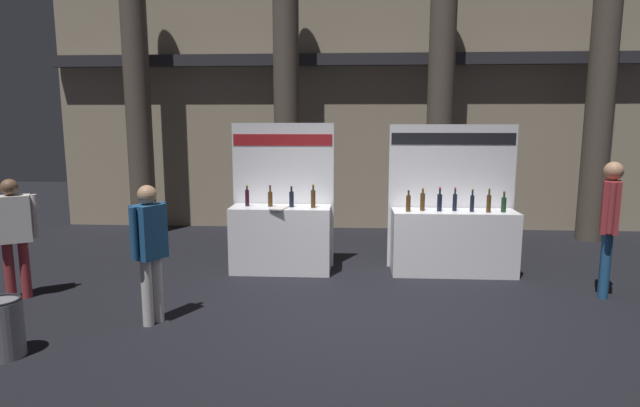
# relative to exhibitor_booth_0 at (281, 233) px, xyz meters

# --- Properties ---
(ground_plane) EXTENTS (26.64, 26.64, 0.00)m
(ground_plane) POSITION_rel_exhibitor_booth_0_xyz_m (1.30, -1.78, -0.61)
(ground_plane) COLOR black
(hall_colonnade) EXTENTS (13.32, 1.36, 6.58)m
(hall_colonnade) POSITION_rel_exhibitor_booth_0_xyz_m (1.30, 3.28, 2.62)
(hall_colonnade) COLOR gray
(hall_colonnade) RESTS_ON ground_plane
(exhibitor_booth_0) EXTENTS (1.62, 0.72, 2.32)m
(exhibitor_booth_0) POSITION_rel_exhibitor_booth_0_xyz_m (0.00, 0.00, 0.00)
(exhibitor_booth_0) COLOR white
(exhibitor_booth_0) RESTS_ON ground_plane
(exhibitor_booth_1) EXTENTS (1.97, 0.66, 2.30)m
(exhibitor_booth_1) POSITION_rel_exhibitor_booth_0_xyz_m (2.67, 0.05, -0.02)
(exhibitor_booth_1) COLOR white
(exhibitor_booth_1) RESTS_ON ground_plane
(trash_bin) EXTENTS (0.39, 0.39, 0.60)m
(trash_bin) POSITION_rel_exhibitor_booth_0_xyz_m (-2.37, -3.17, -0.31)
(trash_bin) COLOR slate
(trash_bin) RESTS_ON ground_plane
(visitor_3) EXTENTS (0.38, 0.45, 1.63)m
(visitor_3) POSITION_rel_exhibitor_booth_0_xyz_m (-1.21, -2.23, 0.35)
(visitor_3) COLOR silver
(visitor_3) RESTS_ON ground_plane
(visitor_4) EXTENTS (0.34, 0.51, 1.82)m
(visitor_4) POSITION_rel_exhibitor_booth_0_xyz_m (4.50, -0.94, 0.48)
(visitor_4) COLOR navy
(visitor_4) RESTS_ON ground_plane
(visitor_5) EXTENTS (0.54, 0.44, 1.61)m
(visitor_5) POSITION_rel_exhibitor_booth_0_xyz_m (-3.32, -1.51, 0.36)
(visitor_5) COLOR maroon
(visitor_5) RESTS_ON ground_plane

